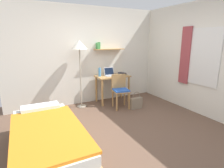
% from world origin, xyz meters
% --- Properties ---
extents(ground_plane, '(5.28, 5.28, 0.00)m').
position_xyz_m(ground_plane, '(0.00, 0.00, 0.00)').
color(ground_plane, brown).
extents(wall_back, '(4.40, 0.27, 2.60)m').
position_xyz_m(wall_back, '(0.00, 2.02, 1.30)').
color(wall_back, silver).
rests_on(wall_back, ground_plane).
extents(wall_right, '(0.10, 4.40, 2.60)m').
position_xyz_m(wall_right, '(2.02, 0.01, 1.30)').
color(wall_right, silver).
rests_on(wall_right, ground_plane).
extents(bed, '(0.98, 2.05, 0.54)m').
position_xyz_m(bed, '(-1.46, -0.04, 0.24)').
color(bed, '#B2844C').
rests_on(bed, ground_plane).
extents(desk, '(0.92, 0.51, 0.76)m').
position_xyz_m(desk, '(0.56, 1.70, 0.59)').
color(desk, '#B2844C').
rests_on(desk, ground_plane).
extents(desk_chair, '(0.46, 0.45, 0.86)m').
position_xyz_m(desk_chair, '(0.53, 1.22, 0.49)').
color(desk_chair, '#B2844C').
rests_on(desk_chair, ground_plane).
extents(standing_lamp, '(0.40, 0.40, 1.73)m').
position_xyz_m(standing_lamp, '(-0.37, 1.69, 1.53)').
color(standing_lamp, '#B2A893').
rests_on(standing_lamp, ground_plane).
extents(laptop, '(0.30, 0.24, 0.23)m').
position_xyz_m(laptop, '(0.50, 1.76, 0.81)').
color(laptop, '#B7BABF').
rests_on(laptop, desk).
extents(water_bottle, '(0.07, 0.07, 0.24)m').
position_xyz_m(water_bottle, '(0.20, 1.78, 0.87)').
color(water_bottle, '#4C99DB').
rests_on(water_bottle, desk).
extents(book_stack, '(0.18, 0.25, 0.07)m').
position_xyz_m(book_stack, '(0.84, 1.66, 0.79)').
color(book_stack, '#3384C6').
rests_on(book_stack, desk).
extents(handbag, '(0.32, 0.11, 0.45)m').
position_xyz_m(handbag, '(0.85, 0.94, 0.16)').
color(handbag, gray).
rests_on(handbag, ground_plane).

